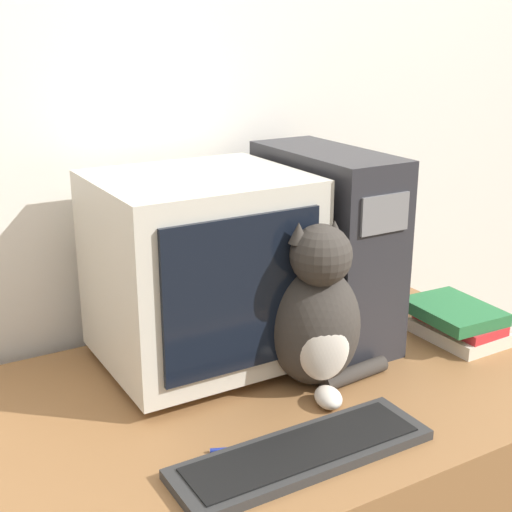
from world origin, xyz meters
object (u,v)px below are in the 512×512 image
crt_monitor (201,270)px  pen (248,448)px  book_stack (457,322)px  cat (317,317)px  computer_tower (325,246)px  keyboard (303,453)px

crt_monitor → pen: crt_monitor is taller
book_stack → pen: 0.67m
crt_monitor → cat: 0.27m
computer_tower → pen: size_ratio=3.50×
keyboard → crt_monitor: bearing=88.1°
keyboard → book_stack: size_ratio=2.15×
computer_tower → book_stack: (0.26, -0.18, -0.18)m
cat → book_stack: cat is taller
computer_tower → book_stack: computer_tower is taller
crt_monitor → computer_tower: bearing=-1.1°
keyboard → cat: bearing=50.6°
keyboard → pen: bearing=135.5°
crt_monitor → computer_tower: (0.32, -0.01, 0.01)m
computer_tower → cat: bearing=-129.0°
keyboard → book_stack: (0.59, 0.22, 0.03)m
crt_monitor → pen: 0.41m
cat → pen: (-0.24, -0.14, -0.15)m
book_stack → computer_tower: bearing=144.4°
computer_tower → book_stack: bearing=-35.6°
computer_tower → keyboard: size_ratio=0.94×
computer_tower → keyboard: (-0.33, -0.41, -0.21)m
crt_monitor → pen: bearing=-103.5°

